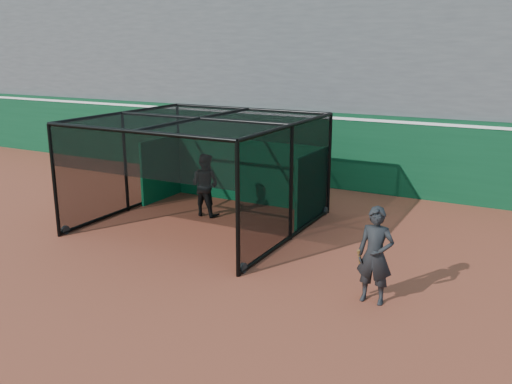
% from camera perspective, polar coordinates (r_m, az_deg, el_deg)
% --- Properties ---
extents(ground, '(120.00, 120.00, 0.00)m').
position_cam_1_polar(ground, '(11.58, -9.54, -8.31)').
color(ground, brown).
rests_on(ground, ground).
extents(outfield_wall, '(50.00, 0.50, 2.50)m').
position_cam_1_polar(outfield_wall, '(18.39, 6.69, 4.65)').
color(outfield_wall, '#0A381E').
rests_on(outfield_wall, ground).
extents(grandstand, '(50.00, 7.85, 8.95)m').
position_cam_1_polar(grandstand, '(21.66, 10.79, 14.50)').
color(grandstand, '#4C4C4F').
rests_on(grandstand, ground).
extents(batting_cage, '(5.23, 5.15, 2.80)m').
position_cam_1_polar(batting_cage, '(14.16, -5.75, 2.07)').
color(batting_cage, black).
rests_on(batting_cage, ground).
extents(batter, '(0.86, 0.68, 1.75)m').
position_cam_1_polar(batter, '(15.03, -5.38, 0.77)').
color(batter, black).
rests_on(batter, ground).
extents(on_deck_player, '(0.67, 0.44, 1.81)m').
position_cam_1_polar(on_deck_player, '(10.06, 12.42, -6.55)').
color(on_deck_player, black).
rests_on(on_deck_player, ground).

